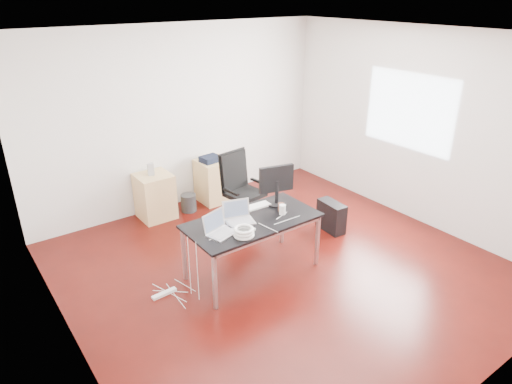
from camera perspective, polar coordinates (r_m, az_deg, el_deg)
room_shell at (r=5.25m, az=3.86°, el=3.64°), size 5.00×5.00×5.00m
desk at (r=5.44m, az=-0.46°, el=-3.97°), size 1.60×0.80×0.73m
office_chair at (r=6.65m, az=-1.93°, el=0.79°), size 0.54×0.56×1.08m
filing_cabinet_left at (r=7.09m, az=-12.51°, el=-0.52°), size 0.50×0.50×0.70m
filing_cabinet_right at (r=7.52m, az=-5.26°, el=1.43°), size 0.50×0.50×0.70m
pc_tower at (r=6.69m, az=9.39°, el=-3.02°), size 0.24×0.46×0.44m
wastebasket at (r=7.28m, az=-8.42°, el=-1.34°), size 0.24×0.24×0.28m
power_strip at (r=5.49m, az=-11.40°, el=-12.34°), size 0.30×0.08×0.04m
laptop_left at (r=5.12m, az=-4.59°, el=-4.56°), size 0.39×0.34×0.23m
laptop_right at (r=5.36m, az=-2.17°, el=-3.08°), size 0.39×0.33×0.23m
monitor at (r=5.70m, az=2.56°, el=1.13°), size 0.45×0.26×0.51m
keyboard at (r=5.69m, az=-0.27°, el=-1.89°), size 0.45×0.16×0.02m
cup_white at (r=5.53m, az=3.32°, el=-2.19°), size 0.10×0.10×0.12m
cup_brown at (r=5.61m, az=3.16°, el=-1.90°), size 0.10×0.10×0.10m
cable_coil at (r=5.04m, az=-1.53°, el=-5.03°), size 0.24×0.24×0.11m
power_adapter at (r=5.17m, az=-0.60°, el=-4.72°), size 0.09×0.09×0.03m
speaker at (r=6.92m, az=-13.02°, el=2.79°), size 0.11×0.10×0.18m
navy_garment at (r=7.34m, az=-5.73°, el=4.14°), size 0.33×0.27×0.09m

